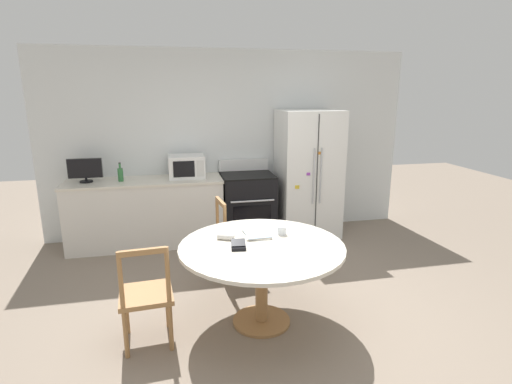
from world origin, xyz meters
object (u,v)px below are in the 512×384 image
at_px(countertop_tv, 85,169).
at_px(wallet, 238,246).
at_px(dining_chair_left, 146,296).
at_px(microwave, 187,166).
at_px(counter_bottle, 120,174).
at_px(candle_glass, 282,231).
at_px(dining_chair_far, 235,239).
at_px(oven_range, 248,206).
at_px(refrigerator, 308,174).

height_order(countertop_tv, wallet, countertop_tv).
height_order(countertop_tv, dining_chair_left, countertop_tv).
distance_m(microwave, counter_bottle, 0.86).
bearing_deg(countertop_tv, candle_glass, -44.19).
bearing_deg(microwave, candle_glass, -69.27).
bearing_deg(dining_chair_far, microwave, -166.84).
bearing_deg(microwave, oven_range, -5.20).
height_order(oven_range, dining_chair_left, oven_range).
height_order(microwave, countertop_tv, countertop_tv).
bearing_deg(dining_chair_far, refrigerator, 125.99).
bearing_deg(refrigerator, wallet, -122.45).
xyz_separation_m(refrigerator, dining_chair_left, (-2.15, -2.23, -0.46)).
relative_size(oven_range, dining_chair_left, 1.20).
height_order(microwave, counter_bottle, microwave).
distance_m(candle_glass, wallet, 0.52).
bearing_deg(wallet, candle_glass, 29.51).
height_order(countertop_tv, dining_chair_far, countertop_tv).
height_order(oven_range, wallet, oven_range).
xyz_separation_m(microwave, wallet, (0.31, -2.28, -0.27)).
relative_size(countertop_tv, candle_glass, 5.00).
xyz_separation_m(counter_bottle, dining_chair_far, (1.30, -1.18, -0.56)).
bearing_deg(oven_range, counter_bottle, 179.92).
height_order(refrigerator, countertop_tv, refrigerator).
distance_m(dining_chair_far, wallet, 1.09).
bearing_deg(wallet, dining_chair_left, -175.10).
relative_size(refrigerator, wallet, 12.84).
bearing_deg(microwave, wallet, -82.16).
height_order(counter_bottle, candle_glass, counter_bottle).
relative_size(counter_bottle, dining_chair_far, 0.27).
distance_m(microwave, candle_glass, 2.18).
xyz_separation_m(microwave, dining_chair_far, (0.45, -1.25, -0.62)).
bearing_deg(oven_range, candle_glass, -91.67).
distance_m(microwave, dining_chair_far, 1.47).
height_order(refrigerator, dining_chair_far, refrigerator).
bearing_deg(dining_chair_far, counter_bottle, -138.89).
height_order(dining_chair_left, candle_glass, dining_chair_left).
bearing_deg(countertop_tv, microwave, 1.57).
bearing_deg(countertop_tv, oven_range, -1.09).
xyz_separation_m(oven_range, counter_bottle, (-1.67, 0.00, 0.52)).
xyz_separation_m(countertop_tv, wallet, (1.59, -2.24, -0.29)).
distance_m(refrigerator, countertop_tv, 2.98).
relative_size(microwave, dining_chair_left, 0.53).
xyz_separation_m(dining_chair_far, wallet, (-0.14, -1.02, 0.34)).
distance_m(oven_range, countertop_tv, 2.18).
bearing_deg(microwave, dining_chair_far, -70.13).
bearing_deg(countertop_tv, wallet, -54.62).
bearing_deg(wallet, microwave, 97.84).
xyz_separation_m(refrigerator, candle_glass, (-0.93, -1.91, -0.11)).
height_order(oven_range, counter_bottle, counter_bottle).
bearing_deg(refrigerator, candle_glass, -115.86).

